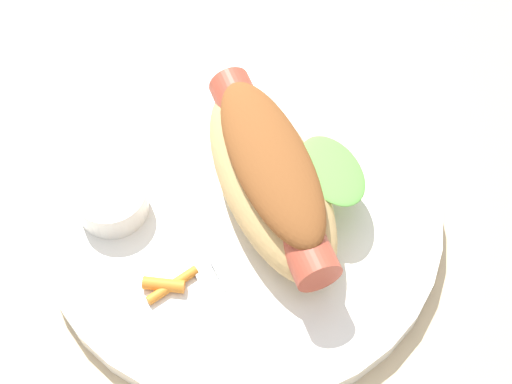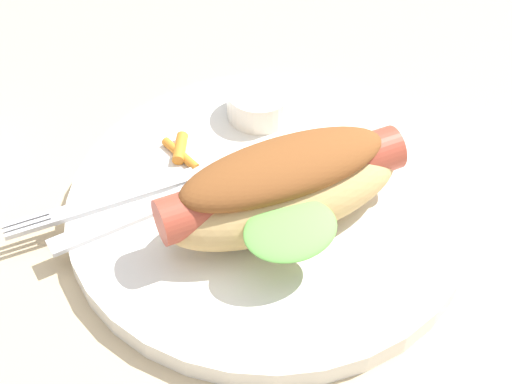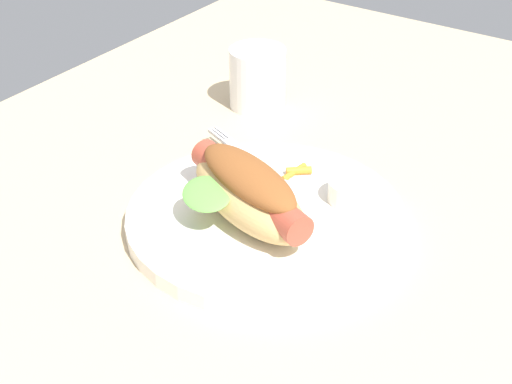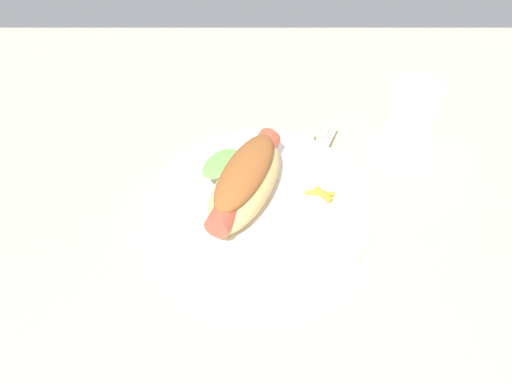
{
  "view_description": "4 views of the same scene",
  "coord_description": "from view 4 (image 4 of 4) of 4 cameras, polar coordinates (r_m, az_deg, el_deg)",
  "views": [
    {
      "loc": [
        16.8,
        22.45,
        48.36
      ],
      "look_at": [
        -2.1,
        1.98,
        4.58
      ],
      "focal_mm": 54.87,
      "sensor_mm": 36.0,
      "label": 1
    },
    {
      "loc": [
        -26.91,
        28.67,
        40.94
      ],
      "look_at": [
        -2.25,
        2.72,
        3.9
      ],
      "focal_mm": 54.94,
      "sensor_mm": 36.0,
      "label": 2
    },
    {
      "loc": [
        -55.01,
        -34.16,
        45.22
      ],
      "look_at": [
        -3.25,
        1.14,
        4.62
      ],
      "focal_mm": 54.41,
      "sensor_mm": 36.0,
      "label": 3
    },
    {
      "loc": [
        -2.36,
        -46.58,
        54.15
      ],
      "look_at": [
        -2.56,
        -0.72,
        5.39
      ],
      "focal_mm": 39.83,
      "sensor_mm": 36.0,
      "label": 4
    }
  ],
  "objects": [
    {
      "name": "sauce_ramekin",
      "position": [
        0.66,
        6.43,
        -4.36
      ],
      "size": [
        4.94,
        4.94,
        2.24
      ],
      "primitive_type": "cylinder",
      "color": "white",
      "rests_on": "plate"
    },
    {
      "name": "fork",
      "position": [
        0.76,
        6.11,
        2.73
      ],
      "size": [
        7.36,
        15.62,
        0.4
      ],
      "rotation": [
        0.0,
        0.0,
        1.18
      ],
      "color": "silver",
      "rests_on": "plate"
    },
    {
      "name": "knife",
      "position": [
        0.75,
        4.5,
        2.48
      ],
      "size": [
        5.46,
        14.57,
        0.36
      ],
      "primitive_type": "cube",
      "rotation": [
        0.0,
        0.0,
        1.29
      ],
      "color": "silver",
      "rests_on": "plate"
    },
    {
      "name": "hot_dog",
      "position": [
        0.69,
        -0.97,
        1.14
      ],
      "size": [
        12.56,
        17.91,
        6.12
      ],
      "rotation": [
        0.0,
        0.0,
        1.19
      ],
      "color": "tan",
      "rests_on": "plate"
    },
    {
      "name": "carrot_garnish",
      "position": [
        0.72,
        6.8,
        -0.22
      ],
      "size": [
        3.83,
        2.65,
        0.85
      ],
      "color": "orange",
      "rests_on": "plate"
    },
    {
      "name": "drinking_cup",
      "position": [
        0.84,
        15.7,
        7.92
      ],
      "size": [
        7.14,
        7.14,
        7.75
      ],
      "primitive_type": "cylinder",
      "color": "white",
      "rests_on": "ground_plane"
    },
    {
      "name": "ground_plane",
      "position": [
        0.72,
        2.04,
        -3.01
      ],
      "size": [
        120.0,
        90.0,
        1.8
      ],
      "primitive_type": "cube",
      "color": "tan"
    },
    {
      "name": "plate",
      "position": [
        0.71,
        0.65,
        -1.56
      ],
      "size": [
        28.03,
        28.03,
        1.6
      ],
      "primitive_type": "cylinder",
      "color": "white",
      "rests_on": "ground_plane"
    }
  ]
}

